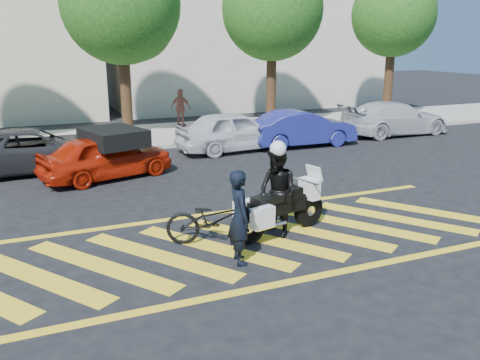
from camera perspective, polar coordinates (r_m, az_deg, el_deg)
name	(u,v)px	position (r m, az deg, el deg)	size (l,w,h in m)	color
ground	(242,243)	(10.35, 0.26, -7.05)	(90.00, 90.00, 0.00)	black
sidewalk	(129,137)	(21.48, -12.39, 4.74)	(60.00, 5.00, 0.15)	#9E998E
crosswalk	(241,243)	(10.33, 0.06, -7.06)	(12.33, 4.00, 0.01)	yellow
building_right	(244,13)	(32.43, 0.42, 18.26)	(16.00, 8.00, 11.00)	beige
tree_center	(124,9)	(21.24, -12.89, 18.22)	(4.60, 4.60, 7.56)	black
tree_right	(274,13)	(23.31, 3.87, 18.16)	(4.40, 4.40, 7.41)	black
tree_far_right	(395,18)	(26.84, 16.96, 16.99)	(4.00, 4.00, 7.10)	black
officer_bike	(240,217)	(9.18, -0.04, -4.17)	(0.64, 0.42, 1.76)	black
bicycle	(215,220)	(10.13, -2.81, -4.46)	(0.68, 1.96, 1.03)	black
police_motorcycle	(278,208)	(10.58, 4.26, -3.20)	(2.40, 1.06, 1.08)	black
officer_moto	(277,193)	(10.47, 4.19, -1.41)	(0.90, 0.70, 1.86)	black
red_convertible	(106,156)	(15.38, -14.79, 2.58)	(1.56, 3.87, 1.32)	#B01C08
parked_mid_left	(34,150)	(16.92, -22.13, 3.13)	(2.22, 4.81, 1.34)	black
parked_mid_right	(235,131)	(18.60, -0.61, 5.52)	(1.74, 4.31, 1.47)	silver
parked_right	(302,128)	(19.59, 6.97, 5.78)	(1.45, 4.16, 1.37)	navy
parked_far_right	(395,118)	(22.80, 16.96, 6.64)	(1.97, 4.85, 1.41)	#B3B5BC
pedestrian_right	(181,108)	(23.16, -6.65, 8.06)	(0.99, 0.41, 1.68)	#985645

